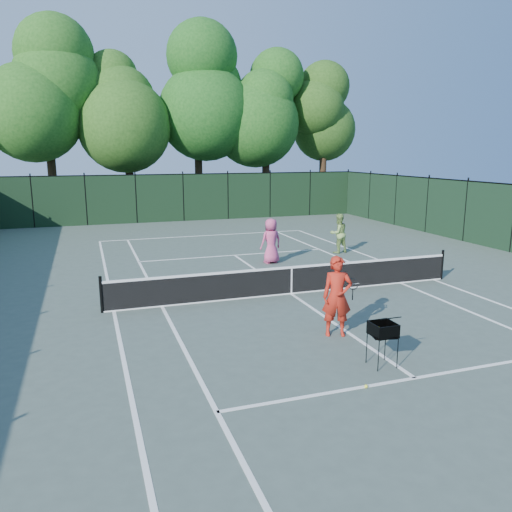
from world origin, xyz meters
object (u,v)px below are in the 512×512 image
object	(u,v)px
loose_ball_midcourt	(384,331)
ball_hopper	(383,330)
player_pink	(271,241)
player_green	(338,233)
coach	(337,296)
loose_ball_near_cart	(366,386)

from	to	relation	value
loose_ball_midcourt	ball_hopper	bearing A→B (deg)	-124.51
ball_hopper	loose_ball_midcourt	bearing A→B (deg)	67.73
player_pink	ball_hopper	bearing A→B (deg)	73.16
player_green	loose_ball_midcourt	world-z (taller)	player_green
player_green	ball_hopper	size ratio (longest dim) A/B	1.84
ball_hopper	loose_ball_midcourt	xyz separation A→B (m)	(1.15, 1.68, -0.77)
coach	ball_hopper	distance (m)	1.93
player_green	ball_hopper	distance (m)	12.10
coach	player_green	world-z (taller)	coach
player_pink	ball_hopper	size ratio (longest dim) A/B	1.91
player_pink	player_green	world-z (taller)	player_pink
player_green	loose_ball_midcourt	distance (m)	10.14
player_pink	loose_ball_near_cart	size ratio (longest dim) A/B	26.95
coach	loose_ball_midcourt	world-z (taller)	coach
player_green	loose_ball_near_cart	world-z (taller)	player_green
loose_ball_near_cart	coach	bearing A→B (deg)	73.89
coach	ball_hopper	xyz separation A→B (m)	(0.07, -1.92, -0.20)
loose_ball_midcourt	player_green	bearing A→B (deg)	68.43
coach	ball_hopper	size ratio (longest dim) A/B	2.08
player_green	ball_hopper	xyz separation A→B (m)	(-4.87, -11.07, -0.08)
player_pink	loose_ball_midcourt	xyz separation A→B (m)	(-0.12, -8.40, -0.88)
loose_ball_near_cart	loose_ball_midcourt	size ratio (longest dim) A/B	1.00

